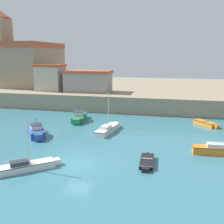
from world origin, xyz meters
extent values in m
plane|color=teal|center=(0.00, 0.00, 0.00)|extent=(200.00, 200.00, 0.00)
cube|color=gray|center=(0.00, 41.88, 1.47)|extent=(120.00, 40.00, 2.95)
cube|color=black|center=(6.40, 1.64, 0.22)|extent=(1.37, 3.26, 0.43)
cube|color=black|center=(6.47, -0.25, 0.22)|extent=(0.71, 0.59, 0.37)
cube|color=white|center=(6.40, 1.64, 0.39)|extent=(1.38, 3.30, 0.07)
cube|color=#997F5B|center=(6.40, 1.64, 0.47)|extent=(1.07, 0.24, 0.08)
cube|color=black|center=(6.33, 3.37, 0.27)|extent=(0.21, 0.21, 0.36)
cube|color=#284C9E|center=(-8.37, 7.33, 0.47)|extent=(3.88, 4.44, 0.93)
cube|color=#284C9E|center=(-6.91, 5.30, 0.47)|extent=(1.23, 1.19, 0.79)
cube|color=white|center=(-8.37, 7.33, 0.89)|extent=(3.92, 4.49, 0.07)
cube|color=silver|center=(-8.25, 7.16, 1.21)|extent=(1.92, 1.96, 0.54)
cube|color=#2D333D|center=(-8.25, 7.16, 1.52)|extent=(2.06, 2.11, 0.08)
cylinder|color=black|center=(-8.25, 7.16, 2.01)|extent=(0.04, 0.04, 0.90)
cube|color=orange|center=(13.29, 17.47, 0.29)|extent=(3.32, 3.49, 0.59)
cube|color=orange|center=(14.68, 15.93, 0.29)|extent=(0.90, 0.89, 0.50)
cube|color=black|center=(13.29, 17.47, 0.55)|extent=(3.36, 3.52, 0.07)
cube|color=#997F5B|center=(13.29, 17.47, 0.63)|extent=(0.93, 0.87, 0.08)
cube|color=#237A4C|center=(-5.77, 16.15, 0.45)|extent=(2.72, 5.03, 0.89)
cube|color=#237A4C|center=(-5.21, 13.41, 0.45)|extent=(1.14, 1.00, 0.76)
cube|color=white|center=(-5.77, 16.15, 0.85)|extent=(2.75, 5.08, 0.07)
cube|color=silver|center=(-5.72, 15.91, 1.20)|extent=(1.67, 1.91, 0.61)
cube|color=#2D333D|center=(-5.72, 15.91, 1.54)|extent=(1.78, 2.06, 0.08)
cylinder|color=black|center=(-5.72, 15.91, 2.03)|extent=(0.04, 0.04, 0.90)
cube|color=white|center=(0.20, 10.71, 0.35)|extent=(2.29, 5.64, 0.70)
cube|color=white|center=(0.68, 13.74, 0.35)|extent=(0.89, 0.77, 0.59)
cube|color=black|center=(0.20, 10.71, 0.66)|extent=(2.32, 5.69, 0.07)
cylinder|color=silver|center=(0.26, 11.11, 2.95)|extent=(0.10, 0.10, 4.51)
cylinder|color=silver|center=(0.09, 10.03, 1.25)|extent=(0.46, 2.45, 0.08)
cube|color=silver|center=(0.11, 10.17, 0.88)|extent=(1.26, 1.78, 0.36)
cube|color=white|center=(-4.04, -2.37, 0.31)|extent=(4.72, 4.21, 0.62)
cube|color=white|center=(-1.87, -0.57, 0.31)|extent=(0.86, 0.88, 0.53)
cube|color=black|center=(-4.04, -2.37, 0.58)|extent=(4.76, 4.25, 0.07)
cylinder|color=silver|center=(-3.75, -2.13, 2.71)|extent=(0.10, 0.10, 4.19)
cylinder|color=silver|center=(-4.53, -2.78, 1.17)|extent=(1.82, 1.53, 0.08)
cube|color=#333842|center=(-4.43, -2.70, 0.80)|extent=(1.73, 1.64, 0.36)
cube|color=orange|center=(13.59, 5.62, 0.40)|extent=(5.62, 1.44, 0.80)
cube|color=black|center=(13.59, 5.62, 0.76)|extent=(5.67, 1.45, 0.07)
cylinder|color=silver|center=(12.90, 5.59, 1.35)|extent=(2.51, 0.19, 0.08)
cube|color=silver|center=(13.03, 5.60, 0.98)|extent=(1.71, 0.91, 0.36)
cube|color=gray|center=(-24.00, 35.08, 7.31)|extent=(9.26, 15.77, 8.72)
cube|color=#B25133|center=(-24.00, 35.08, 12.27)|extent=(9.44, 16.09, 1.20)
cube|color=gray|center=(-30.82, 32.71, 10.61)|extent=(4.38, 4.38, 15.32)
cube|color=gray|center=(-8.00, 27.65, 4.78)|extent=(8.77, 4.77, 3.67)
cube|color=#B25133|center=(-8.00, 27.65, 6.86)|extent=(9.21, 5.00, 0.50)
cube|color=#BCB29E|center=(-16.00, 27.42, 5.36)|extent=(5.20, 4.19, 4.82)
cube|color=#B25133|center=(-16.00, 27.42, 8.02)|extent=(5.46, 4.40, 0.50)
camera|label=1|loc=(8.50, -21.84, 10.13)|focal=42.00mm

